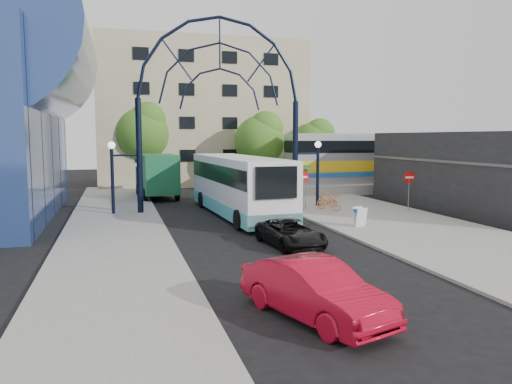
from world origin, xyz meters
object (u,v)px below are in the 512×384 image
object	(u,v)px
stop_sign	(303,181)
do_not_enter_sign	(409,181)
green_truck	(156,176)
sandwich_board	(360,214)
tree_north_a	(261,138)
gateway_arch	(220,74)
city_bus	(238,185)
bike_near_a	(329,202)
street_name_sign	(306,178)
train_car	(422,157)
tree_north_b	(143,131)
red_sedan	(315,290)
tree_north_c	(315,141)
bike_near_b	(325,199)
black_suv	(291,233)

from	to	relation	value
stop_sign	do_not_enter_sign	bearing A→B (deg)	-17.88
do_not_enter_sign	green_truck	bearing A→B (deg)	140.01
sandwich_board	tree_north_a	size ratio (longest dim) A/B	0.14
gateway_arch	city_bus	distance (m)	7.04
sandwich_board	city_bus	size ratio (longest dim) A/B	0.08
do_not_enter_sign	bike_near_a	world-z (taller)	do_not_enter_sign
sandwich_board	gateway_arch	bearing A→B (deg)	124.91
stop_sign	street_name_sign	size ratio (longest dim) A/B	0.89
street_name_sign	city_bus	size ratio (longest dim) A/B	0.22
train_car	tree_north_b	distance (m)	25.27
sandwich_board	red_sedan	distance (m)	13.35
gateway_arch	tree_north_c	xyz separation A→B (m)	(12.12, 13.93, -4.28)
street_name_sign	tree_north_a	size ratio (longest dim) A/B	0.40
bike_near_b	do_not_enter_sign	bearing A→B (deg)	-59.82
do_not_enter_sign	green_truck	distance (m)	18.79
gateway_arch	red_sedan	xyz separation A→B (m)	(-1.53, -19.31, -7.80)
tree_north_a	train_car	bearing A→B (deg)	-15.80
street_name_sign	bike_near_b	xyz separation A→B (m)	(1.72, 0.81, -1.51)
tree_north_a	city_bus	bearing A→B (deg)	-111.45
sandwich_board	tree_north_c	distance (m)	23.17
tree_north_a	bike_near_a	size ratio (longest dim) A/B	3.78
tree_north_a	bike_near_b	xyz separation A→B (m)	(0.80, -12.51, -3.98)
gateway_arch	tree_north_a	xyz separation A→B (m)	(6.12, 11.93, -3.95)
street_name_sign	sandwich_board	distance (m)	6.78
street_name_sign	bike_near_b	size ratio (longest dim) A/B	1.67
stop_sign	tree_north_c	bearing A→B (deg)	65.31
tree_north_c	red_sedan	xyz separation A→B (m)	(-13.66, -33.24, -3.51)
tree_north_a	green_truck	world-z (taller)	tree_north_a
street_name_sign	do_not_enter_sign	bearing A→B (deg)	-24.16
green_truck	bike_near_a	size ratio (longest dim) A/B	3.71
city_bus	do_not_enter_sign	bearing A→B (deg)	-13.61
train_car	city_bus	xyz separation A→B (m)	(-19.36, -10.03, -1.06)
train_car	black_suv	size ratio (longest dim) A/B	6.06
stop_sign	sandwich_board	bearing A→B (deg)	-82.43
do_not_enter_sign	green_truck	xyz separation A→B (m)	(-14.40, 12.08, -0.28)
street_name_sign	tree_north_c	xyz separation A→B (m)	(6.92, 15.33, 2.15)
stop_sign	city_bus	xyz separation A→B (m)	(-4.16, -0.03, -0.15)
green_truck	tree_north_b	bearing A→B (deg)	89.17
train_car	tree_north_c	world-z (taller)	tree_north_c
sandwich_board	bike_near_b	xyz separation A→B (m)	(1.32, 7.44, -0.12)
tree_north_b	bike_near_a	world-z (taller)	tree_north_b
stop_sign	bike_near_a	size ratio (longest dim) A/B	1.35
train_car	red_sedan	world-z (taller)	train_car
stop_sign	tree_north_b	bearing A→B (deg)	115.83
tree_north_a	black_suv	size ratio (longest dim) A/B	1.69
street_name_sign	city_bus	distance (m)	4.62
gateway_arch	tree_north_a	bearing A→B (deg)	62.83
stop_sign	bike_near_a	distance (m)	2.16
do_not_enter_sign	tree_north_c	bearing A→B (deg)	86.42
stop_sign	bike_near_b	distance (m)	2.90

